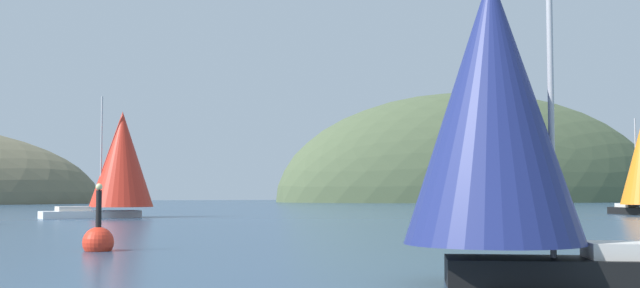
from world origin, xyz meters
TOP-DOWN VIEW (x-y plane):
  - headland_right at (60.00, 135.00)m, footprint 85.86×44.00m
  - sailboat_scarlet_sail at (-14.33, 47.68)m, footprint 9.51×6.28m
  - sailboat_navy_sail at (-6.84, -2.91)m, footprint 7.50×5.29m
  - channel_buoy at (-15.67, 10.21)m, footprint 1.10×1.10m

SIDE VIEW (x-z plane):
  - headland_right at x=60.00m, z-range -22.93..22.93m
  - channel_buoy at x=-15.67m, z-range -0.95..1.69m
  - sailboat_navy_sail at x=-6.84m, z-range -0.21..7.74m
  - sailboat_scarlet_sail at x=-14.33m, z-range -0.35..9.42m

